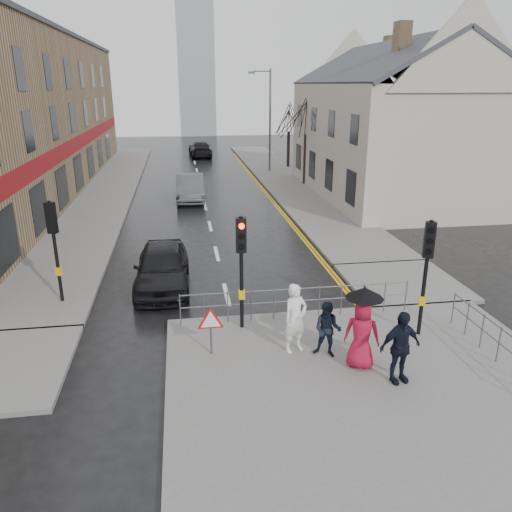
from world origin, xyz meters
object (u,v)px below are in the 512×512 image
object	(u,v)px
car_parked	(162,267)
pedestrian_with_umbrella	(362,325)
pedestrian_b	(328,330)
pedestrian_d	(400,347)
car_mid	(190,188)
pedestrian_a	(295,318)

from	to	relation	value
car_parked	pedestrian_with_umbrella	bearing A→B (deg)	-50.50
pedestrian_b	pedestrian_with_umbrella	world-z (taller)	pedestrian_with_umbrella
pedestrian_d	pedestrian_with_umbrella	bearing A→B (deg)	121.03
pedestrian_with_umbrella	car_mid	world-z (taller)	pedestrian_with_umbrella
pedestrian_a	pedestrian_with_umbrella	size ratio (longest dim) A/B	0.88
pedestrian_with_umbrella	car_mid	bearing A→B (deg)	100.20
car_mid	pedestrian_b	bearing A→B (deg)	-80.24
pedestrian_d	pedestrian_b	bearing A→B (deg)	123.87
pedestrian_b	car_mid	world-z (taller)	pedestrian_b
pedestrian_a	pedestrian_d	world-z (taller)	pedestrian_a
pedestrian_a	car_mid	size ratio (longest dim) A/B	0.39
pedestrian_a	pedestrian_with_umbrella	xyz separation A→B (m)	(1.46, -1.04, 0.20)
car_parked	car_mid	size ratio (longest dim) A/B	0.96
pedestrian_a	pedestrian_b	world-z (taller)	pedestrian_a
car_parked	car_mid	world-z (taller)	car_mid
pedestrian_with_umbrella	car_parked	bearing A→B (deg)	128.52
car_mid	pedestrian_a	bearing A→B (deg)	-82.29
pedestrian_with_umbrella	pedestrian_b	bearing A→B (deg)	137.00
pedestrian_with_umbrella	pedestrian_d	size ratio (longest dim) A/B	1.19
pedestrian_d	car_parked	xyz separation A→B (m)	(-5.78, 7.19, -0.26)
pedestrian_d	car_parked	size ratio (longest dim) A/B	0.39
pedestrian_with_umbrella	car_mid	distance (m)	21.05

